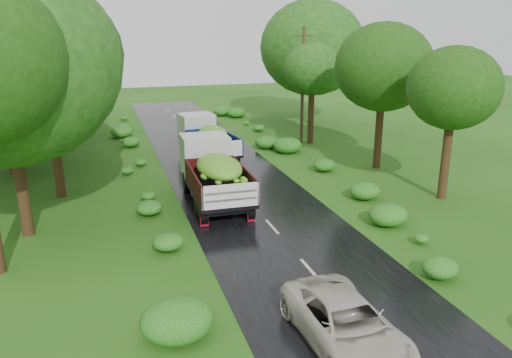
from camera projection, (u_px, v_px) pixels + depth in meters
name	position (u px, v px, depth m)	size (l,w,h in m)	color
ground	(367.00, 335.00, 13.71)	(120.00, 120.00, 0.00)	#1B4A0F
road	(299.00, 257.00, 18.27)	(6.50, 80.00, 0.02)	black
road_lines	(289.00, 246.00, 19.18)	(0.12, 69.60, 0.00)	#BFB78C
truck_near	(213.00, 170.00, 23.59)	(2.52, 6.78, 2.83)	black
truck_far	(206.00, 136.00, 31.28)	(2.94, 6.39, 2.59)	black
car	(346.00, 324.00, 13.06)	(2.15, 4.65, 1.29)	beige
utility_pole	(303.00, 85.00, 34.93)	(1.36, 0.58, 8.06)	#382616
trees_left	(22.00, 51.00, 28.17)	(7.17, 31.70, 9.33)	black
trees_right	(341.00, 60.00, 34.43)	(6.64, 23.82, 8.23)	black
shrubs	(235.00, 179.00, 26.38)	(11.90, 44.00, 0.70)	#175C16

